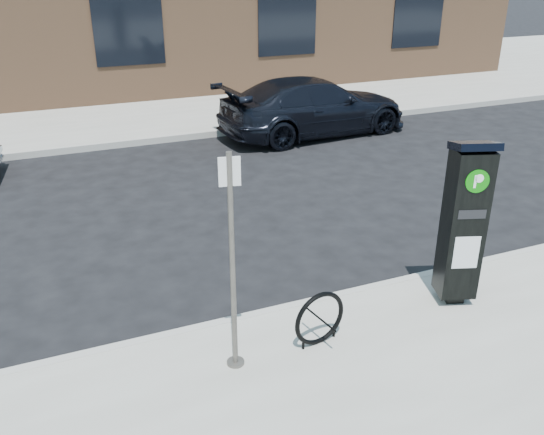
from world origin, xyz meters
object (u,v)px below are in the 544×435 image
parking_kiosk (464,222)px  bike_rack (320,319)px  sign_pole (233,267)px  car_dark (314,106)px

parking_kiosk → bike_rack: parking_kiosk is taller
sign_pole → bike_rack: sign_pole is taller
sign_pole → parking_kiosk: bearing=13.5°
bike_rack → car_dark: size_ratio=0.13×
sign_pole → bike_rack: 1.30m
parking_kiosk → sign_pole: size_ratio=0.89×
parking_kiosk → sign_pole: (-2.96, -0.13, 0.09)m
parking_kiosk → car_dark: parking_kiosk is taller
sign_pole → car_dark: (4.97, 8.09, -0.61)m
parking_kiosk → car_dark: size_ratio=0.43×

